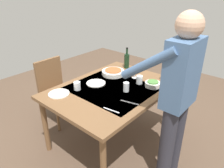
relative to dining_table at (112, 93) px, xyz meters
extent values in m
plane|color=brown|center=(0.00, 0.00, -0.68)|extent=(6.00, 6.00, 0.00)
cube|color=brown|center=(0.00, 0.00, 0.05)|extent=(1.45, 1.07, 0.04)
cube|color=beige|center=(0.00, 0.00, 0.07)|extent=(0.80, 0.91, 0.00)
cylinder|color=brown|center=(-0.65, -0.46, -0.33)|extent=(0.06, 0.06, 0.72)
cylinder|color=brown|center=(0.65, -0.46, -0.33)|extent=(0.06, 0.06, 0.72)
cylinder|color=brown|center=(-0.65, 0.46, -0.33)|extent=(0.06, 0.06, 0.72)
cylinder|color=brown|center=(0.65, 0.46, -0.33)|extent=(0.06, 0.06, 0.72)
cube|color=#523019|center=(0.18, -0.83, -0.23)|extent=(0.40, 0.40, 0.04)
cube|color=brown|center=(0.18, -1.01, 0.01)|extent=(0.40, 0.04, 0.45)
cylinder|color=brown|center=(0.01, -1.00, -0.46)|extent=(0.04, 0.04, 0.43)
cylinder|color=brown|center=(0.35, -1.00, -0.46)|extent=(0.04, 0.04, 0.43)
cylinder|color=brown|center=(0.01, -0.66, -0.46)|extent=(0.04, 0.04, 0.43)
cylinder|color=brown|center=(0.35, -0.66, -0.46)|extent=(0.04, 0.04, 0.43)
cylinder|color=#2D2D38|center=(0.14, 0.81, -0.24)|extent=(0.14, 0.14, 0.88)
cylinder|color=#2D2D38|center=(-0.06, 0.81, -0.24)|extent=(0.14, 0.14, 0.88)
cube|color=#47668E|center=(0.04, 0.81, 0.50)|extent=(0.36, 0.20, 0.60)
sphere|color=tan|center=(0.04, 0.81, 0.89)|extent=(0.22, 0.22, 0.22)
cylinder|color=#47668E|center=(0.21, 0.58, 0.57)|extent=(0.08, 0.52, 0.40)
cylinder|color=#47668E|center=(-0.13, 0.58, 0.57)|extent=(0.08, 0.52, 0.40)
cylinder|color=black|center=(-0.62, -0.26, 0.17)|extent=(0.07, 0.07, 0.20)
cylinder|color=black|center=(-0.62, -0.26, 0.31)|extent=(0.03, 0.03, 0.08)
cylinder|color=black|center=(-0.62, -0.26, 0.36)|extent=(0.03, 0.03, 0.02)
cylinder|color=white|center=(-0.40, 0.03, 0.07)|extent=(0.06, 0.06, 0.01)
cylinder|color=white|center=(-0.40, 0.03, 0.11)|extent=(0.01, 0.01, 0.07)
cone|color=white|center=(-0.40, 0.03, 0.18)|extent=(0.07, 0.07, 0.07)
cylinder|color=maroon|center=(-0.40, 0.03, 0.16)|extent=(0.03, 0.03, 0.03)
cylinder|color=white|center=(-0.58, 0.36, 0.07)|extent=(0.06, 0.06, 0.01)
cylinder|color=white|center=(-0.58, 0.36, 0.11)|extent=(0.01, 0.01, 0.07)
cone|color=white|center=(-0.58, 0.36, 0.18)|extent=(0.07, 0.07, 0.07)
cylinder|color=beige|center=(-0.58, 0.36, 0.16)|extent=(0.03, 0.03, 0.03)
cylinder|color=silver|center=(0.29, -0.27, 0.12)|extent=(0.08, 0.08, 0.09)
cylinder|color=silver|center=(-0.31, 0.17, 0.12)|extent=(0.08, 0.08, 0.10)
cylinder|color=silver|center=(-0.04, 0.17, 0.13)|extent=(0.07, 0.07, 0.11)
cylinder|color=white|center=(-0.31, -0.24, 0.10)|extent=(0.30, 0.30, 0.05)
cylinder|color=#C6562D|center=(-0.31, -0.24, 0.12)|extent=(0.22, 0.22, 0.03)
cylinder|color=white|center=(-0.34, 0.34, 0.10)|extent=(0.18, 0.18, 0.05)
cylinder|color=#4C843D|center=(-0.34, 0.34, 0.12)|extent=(0.13, 0.13, 0.03)
cylinder|color=white|center=(0.04, -0.22, 0.08)|extent=(0.23, 0.23, 0.01)
cylinder|color=white|center=(0.50, -0.34, 0.08)|extent=(0.23, 0.23, 0.01)
cube|color=silver|center=(0.13, 0.35, 0.07)|extent=(0.06, 0.20, 0.00)
cube|color=silver|center=(0.37, 0.31, 0.07)|extent=(0.04, 0.18, 0.00)
camera|label=1|loc=(1.66, 1.44, 1.19)|focal=33.98mm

